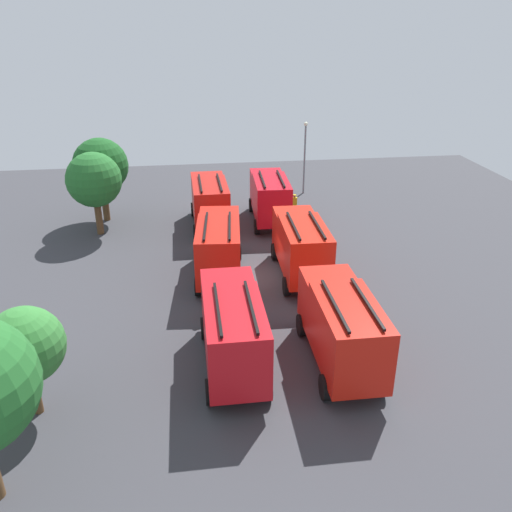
# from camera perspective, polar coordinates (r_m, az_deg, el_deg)

# --- Properties ---
(ground_plane) EXTENTS (55.27, 55.27, 0.00)m
(ground_plane) POSITION_cam_1_polar(r_m,az_deg,el_deg) (32.51, -0.00, -2.24)
(ground_plane) COLOR #38383D
(fire_truck_0) EXTENTS (7.22, 2.80, 3.88)m
(fire_truck_0) POSITION_cam_1_polar(r_m,az_deg,el_deg) (23.95, 9.25, -7.34)
(fire_truck_0) COLOR red
(fire_truck_0) RESTS_ON ground
(fire_truck_1) EXTENTS (7.26, 2.90, 3.88)m
(fire_truck_1) POSITION_cam_1_polar(r_m,az_deg,el_deg) (31.74, 4.89, 1.27)
(fire_truck_1) COLOR red
(fire_truck_1) RESTS_ON ground
(fire_truck_2) EXTENTS (7.31, 3.03, 3.88)m
(fire_truck_2) POSITION_cam_1_polar(r_m,az_deg,el_deg) (40.38, 1.49, 6.55)
(fire_truck_2) COLOR red
(fire_truck_2) RESTS_ON ground
(fire_truck_3) EXTENTS (7.20, 2.75, 3.88)m
(fire_truck_3) POSITION_cam_1_polar(r_m,az_deg,el_deg) (23.43, -2.54, -7.79)
(fire_truck_3) COLOR red
(fire_truck_3) RESTS_ON ground
(fire_truck_4) EXTENTS (7.39, 3.29, 3.88)m
(fire_truck_4) POSITION_cam_1_polar(r_m,az_deg,el_deg) (31.63, -4.06, 1.21)
(fire_truck_4) COLOR red
(fire_truck_4) RESTS_ON ground
(fire_truck_5) EXTENTS (7.23, 2.81, 3.88)m
(fire_truck_5) POSITION_cam_1_polar(r_m,az_deg,el_deg) (39.56, -5.06, 6.07)
(fire_truck_5) COLOR red
(fire_truck_5) RESTS_ON ground
(firefighter_0) EXTENTS (0.32, 0.46, 1.66)m
(firefighter_0) POSITION_cam_1_polar(r_m,az_deg,el_deg) (42.57, 4.21, 5.72)
(firefighter_0) COLOR black
(firefighter_0) RESTS_ON ground
(firefighter_1) EXTENTS (0.42, 0.27, 1.64)m
(firefighter_1) POSITION_cam_1_polar(r_m,az_deg,el_deg) (27.88, -5.34, -5.13)
(firefighter_1) COLOR black
(firefighter_1) RESTS_ON ground
(tree_1) EXTENTS (3.07, 3.07, 4.75)m
(tree_1) POSITION_cam_1_polar(r_m,az_deg,el_deg) (22.22, -23.84, -8.95)
(tree_1) COLOR brown
(tree_1) RESTS_ON ground
(tree_2) EXTENTS (3.92, 3.92, 6.08)m
(tree_2) POSITION_cam_1_polar(r_m,az_deg,el_deg) (39.30, -17.23, 7.90)
(tree_2) COLOR brown
(tree_2) RESTS_ON ground
(tree_3) EXTENTS (4.17, 4.17, 6.46)m
(tree_3) POSITION_cam_1_polar(r_m,az_deg,el_deg) (41.96, -16.56, 9.37)
(tree_3) COLOR brown
(tree_3) RESTS_ON ground
(traffic_cone_0) EXTENTS (0.46, 0.46, 0.66)m
(traffic_cone_0) POSITION_cam_1_polar(r_m,az_deg,el_deg) (36.30, -3.85, 1.28)
(traffic_cone_0) COLOR #F2600C
(traffic_cone_0) RESTS_ON ground
(lamppost) EXTENTS (0.36, 0.36, 6.39)m
(lamppost) POSITION_cam_1_polar(r_m,az_deg,el_deg) (47.32, 5.33, 11.19)
(lamppost) COLOR slate
(lamppost) RESTS_ON ground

